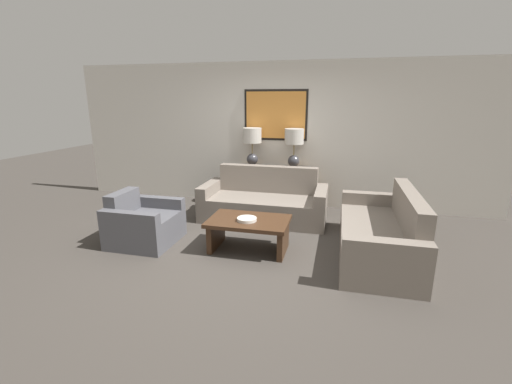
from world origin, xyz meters
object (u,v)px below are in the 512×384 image
table_lamp_left (252,141)px  decorative_bowl (247,219)px  armchair_near_back_wall (144,224)px  couch_by_side (381,234)px  coffee_table (249,228)px  console_table (272,187)px  table_lamp_right (294,143)px  couch_by_back_wall (264,203)px

table_lamp_left → decorative_bowl: bearing=-77.5°
decorative_bowl → armchair_near_back_wall: (-1.51, -0.04, -0.19)m
couch_by_side → coffee_table: 1.73m
coffee_table → decorative_bowl: 0.15m
console_table → couch_by_side: couch_by_side is taller
decorative_bowl → table_lamp_right: bearing=81.0°
decorative_bowl → coffee_table: bearing=79.1°
couch_by_side → armchair_near_back_wall: (-3.23, -0.36, -0.02)m
couch_by_back_wall → coffee_table: couch_by_back_wall is taller
table_lamp_left → coffee_table: 2.23m
table_lamp_right → coffee_table: table_lamp_right is taller
console_table → decorative_bowl: 2.04m
couch_by_back_wall → armchair_near_back_wall: couch_by_back_wall is taller
console_table → couch_by_side: size_ratio=0.64×
table_lamp_left → table_lamp_right: size_ratio=1.00×
console_table → decorative_bowl: bearing=-88.2°
table_lamp_right → decorative_bowl: table_lamp_right is taller
table_lamp_right → table_lamp_left: bearing=180.0°
console_table → decorative_bowl: (0.06, -2.04, 0.07)m
table_lamp_right → couch_by_back_wall: 1.24m
table_lamp_right → couch_by_back_wall: table_lamp_right is taller
coffee_table → armchair_near_back_wall: armchair_near_back_wall is taller
table_lamp_left → couch_by_back_wall: 1.24m
table_lamp_right → armchair_near_back_wall: (-1.84, -2.08, -0.96)m
table_lamp_left → couch_by_side: table_lamp_left is taller
console_table → couch_by_side: (1.78, -1.72, -0.10)m
table_lamp_right → couch_by_side: table_lamp_right is taller
table_lamp_left → armchair_near_back_wall: table_lamp_left is taller
console_table → armchair_near_back_wall: console_table is taller
coffee_table → armchair_near_back_wall: bearing=-176.5°
table_lamp_right → couch_by_back_wall: (-0.39, -0.70, -0.95)m
table_lamp_right → coffee_table: (-0.31, -1.99, -0.92)m
couch_by_back_wall → table_lamp_right: bearing=61.1°
table_lamp_left → table_lamp_right: (0.78, 0.00, 0.00)m
couch_by_side → console_table: bearing=136.1°
couch_by_back_wall → couch_by_side: size_ratio=1.00×
couch_by_side → table_lamp_left: bearing=141.7°
couch_by_back_wall → decorative_bowl: (0.06, -1.34, 0.17)m
table_lamp_left → coffee_table: bearing=-76.9°
couch_by_back_wall → decorative_bowl: bearing=-87.3°
table_lamp_left → couch_by_back_wall: (0.39, -0.70, -0.95)m
couch_by_back_wall → couch_by_side: same height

